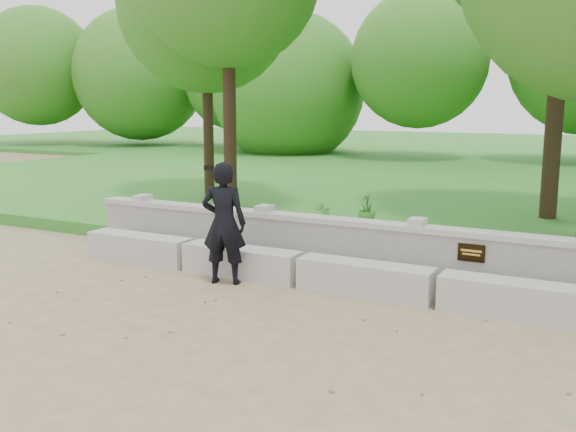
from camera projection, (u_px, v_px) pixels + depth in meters
name	position (u px, v px, depth m)	size (l,w,h in m)	color
ground	(387.00, 355.00, 6.72)	(80.00, 80.00, 0.00)	tan
lawn	(547.00, 188.00, 18.86)	(40.00, 22.00, 0.25)	#296B26
concrete_bench	(437.00, 289.00, 8.33)	(11.90, 0.45, 0.45)	beige
parapet_wall	(451.00, 259.00, 8.90)	(12.50, 0.35, 0.90)	#B8B6AE
man_main	(224.00, 223.00, 9.26)	(0.75, 0.69, 1.79)	black
shrub_a	(323.00, 220.00, 11.26)	(0.34, 0.23, 0.65)	#337929
shrub_d	(367.00, 208.00, 12.57)	(0.36, 0.32, 0.65)	#337929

